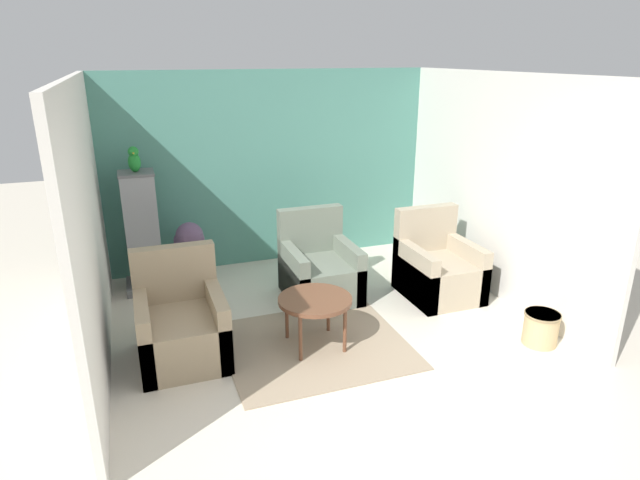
{
  "coord_description": "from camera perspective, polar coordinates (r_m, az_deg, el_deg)",
  "views": [
    {
      "loc": [
        -1.75,
        -3.01,
        2.67
      ],
      "look_at": [
        0.0,
        1.83,
        0.87
      ],
      "focal_mm": 30.0,
      "sensor_mm": 36.0,
      "label": 1
    }
  ],
  "objects": [
    {
      "name": "parrot",
      "position": [
        6.35,
        -19.22,
        8.07
      ],
      "size": [
        0.14,
        0.25,
        0.29
      ],
      "color": "#1E842D",
      "rests_on": "birdcage"
    },
    {
      "name": "area_rug",
      "position": [
        5.27,
        -0.52,
        -11.11
      ],
      "size": [
        1.72,
        1.53,
        0.01
      ],
      "color": "gray",
      "rests_on": "ground_plane"
    },
    {
      "name": "armchair_middle",
      "position": [
        6.15,
        -0.07,
        -3.36
      ],
      "size": [
        0.77,
        0.87,
        0.98
      ],
      "color": "slate",
      "rests_on": "ground_plane"
    },
    {
      "name": "birdcage",
      "position": [
        6.56,
        -18.39,
        0.58
      ],
      "size": [
        0.5,
        0.5,
        1.42
      ],
      "color": "slate",
      "rests_on": "ground_plane"
    },
    {
      "name": "armchair_right",
      "position": [
        6.33,
        12.42,
        -3.14
      ],
      "size": [
        0.77,
        0.87,
        0.98
      ],
      "color": "tan",
      "rests_on": "ground_plane"
    },
    {
      "name": "wall_left",
      "position": [
        5.06,
        -23.44,
        1.27
      ],
      "size": [
        0.06,
        3.66,
        2.49
      ],
      "color": "silver",
      "rests_on": "ground_plane"
    },
    {
      "name": "potted_plant",
      "position": [
        6.67,
        -13.72,
        -0.32
      ],
      "size": [
        0.37,
        0.33,
        0.76
      ],
      "color": "beige",
      "rests_on": "ground_plane"
    },
    {
      "name": "wall_right",
      "position": [
        6.37,
        18.5,
        5.34
      ],
      "size": [
        0.06,
        3.66,
        2.49
      ],
      "color": "silver",
      "rests_on": "ground_plane"
    },
    {
      "name": "wicker_basket",
      "position": [
        5.65,
        22.5,
        -8.61
      ],
      "size": [
        0.34,
        0.34,
        0.32
      ],
      "color": "tan",
      "rests_on": "ground_plane"
    },
    {
      "name": "wall_back_accent",
      "position": [
        7.07,
        -5.17,
        7.56
      ],
      "size": [
        4.34,
        0.06,
        2.49
      ],
      "color": "#4C897A",
      "rests_on": "ground_plane"
    },
    {
      "name": "ground_plane",
      "position": [
        4.39,
        8.58,
        -18.47
      ],
      "size": [
        20.0,
        20.0,
        0.0
      ],
      "primitive_type": "plane",
      "color": "beige",
      "rests_on": "ground"
    },
    {
      "name": "armchair_left",
      "position": [
        5.11,
        -14.56,
        -8.95
      ],
      "size": [
        0.77,
        0.87,
        0.98
      ],
      "color": "#9E896B",
      "rests_on": "ground_plane"
    },
    {
      "name": "coffee_table",
      "position": [
        5.06,
        -0.53,
        -6.69
      ],
      "size": [
        0.7,
        0.7,
        0.51
      ],
      "color": "brown",
      "rests_on": "ground_plane"
    }
  ]
}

